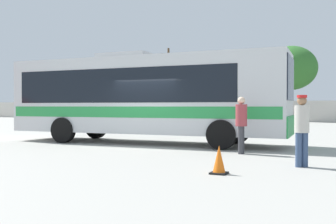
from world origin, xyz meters
The scene contains 14 objects.
ground_plane centered at (0.00, 10.00, 0.00)m, with size 300.00×300.00×0.00m, color #A3A099.
perimeter_wall centered at (0.00, 26.19, 1.02)m, with size 80.00×0.30×2.04m, color beige.
coach_bus_silver_green centered at (-0.79, 0.87, 1.96)m, with size 11.54×3.10×3.68m.
attendant_by_bus_door centered at (3.83, -1.03, 1.02)m, with size 0.38×0.38×1.80m.
passenger_waiting_on_apron centered at (5.87, -3.07, 1.01)m, with size 0.49×0.49×1.78m.
parked_car_leftmost_dark_blue centered at (-10.47, 21.91, 0.77)m, with size 4.40×2.28×1.45m.
parked_car_second_maroon centered at (-5.09, 23.03, 0.81)m, with size 4.19×2.02×1.54m.
parked_car_third_grey centered at (0.31, 22.51, 0.80)m, with size 4.31×2.20×1.52m.
utility_pole_near centered at (0.57, 29.04, 3.72)m, with size 1.80×0.41×7.09m.
utility_pole_far centered at (-12.13, 27.75, 4.29)m, with size 1.80×0.37×8.21m.
roadside_tree_left centered at (-15.88, 31.27, 4.39)m, with size 5.74×5.74×6.84m.
roadside_tree_midleft centered at (-7.38, 30.32, 4.27)m, with size 4.09×4.09×6.02m.
roadside_tree_midright centered at (1.40, 28.28, 5.39)m, with size 5.28×5.28×7.65m.
traffic_cone_on_apron centered at (4.32, -4.87, 0.31)m, with size 0.36×0.36×0.64m.
Camera 1 is at (6.96, -13.19, 1.50)m, focal length 41.83 mm.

